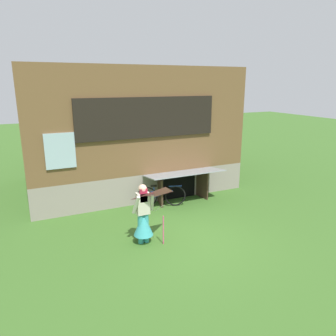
{
  "coord_description": "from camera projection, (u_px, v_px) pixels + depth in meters",
  "views": [
    {
      "loc": [
        -3.88,
        -7.0,
        4.18
      ],
      "look_at": [
        -0.04,
        1.32,
        1.7
      ],
      "focal_mm": 33.93,
      "sensor_mm": 36.0,
      "label": 1
    }
  ],
  "objects": [
    {
      "name": "kite",
      "position": [
        166.0,
        203.0,
        7.88
      ],
      "size": [
        0.99,
        1.09,
        1.55
      ],
      "color": "#E54C7F",
      "rests_on": "ground_plane"
    },
    {
      "name": "bicycle_blue",
      "position": [
        161.0,
        196.0,
        10.97
      ],
      "size": [
        1.64,
        0.57,
        0.78
      ],
      "rotation": [
        0.0,
        0.0,
        -0.32
      ],
      "color": "black",
      "rests_on": "ground_plane"
    },
    {
      "name": "person",
      "position": [
        143.0,
        219.0,
        8.39
      ],
      "size": [
        0.61,
        0.53,
        1.64
      ],
      "rotation": [
        0.0,
        0.0,
        0.16
      ],
      "color": "teal",
      "rests_on": "ground_plane"
    },
    {
      "name": "log_house",
      "position": [
        125.0,
        128.0,
        13.11
      ],
      "size": [
        7.9,
        6.38,
        4.74
      ],
      "color": "gray",
      "rests_on": "ground_plane"
    },
    {
      "name": "ground_plane",
      "position": [
        189.0,
        238.0,
        8.8
      ],
      "size": [
        60.0,
        60.0,
        0.0
      ],
      "primitive_type": "plane",
      "color": "#386023"
    }
  ]
}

